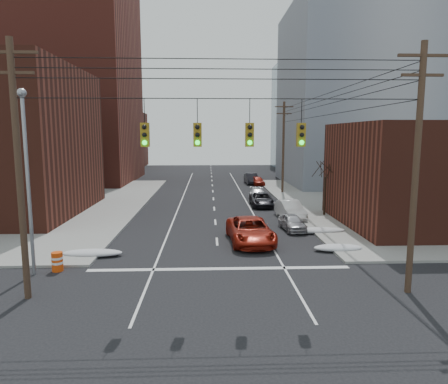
{
  "coord_description": "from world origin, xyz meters",
  "views": [
    {
      "loc": [
        -0.55,
        -14.0,
        7.11
      ],
      "look_at": [
        0.57,
        14.51,
        3.0
      ],
      "focal_mm": 32.0,
      "sensor_mm": 36.0,
      "label": 1
    }
  ],
  "objects": [
    {
      "name": "building_storefront",
      "position": [
        18.0,
        16.0,
        4.0
      ],
      "size": [
        16.0,
        12.0,
        8.0
      ],
      "primitive_type": "cube",
      "color": "#532318",
      "rests_on": "ground"
    },
    {
      "name": "street_light",
      "position": [
        -9.5,
        6.0,
        5.54
      ],
      "size": [
        0.44,
        0.44,
        9.32
      ],
      "color": "gray",
      "rests_on": "ground"
    },
    {
      "name": "bare_tree",
      "position": [
        9.59,
        20.0,
        2.32
      ],
      "size": [
        2.09,
        2.2,
        4.93
      ],
      "color": "black",
      "rests_on": "ground"
    },
    {
      "name": "utility_pole_right",
      "position": [
        8.5,
        3.0,
        5.78
      ],
      "size": [
        2.2,
        0.28,
        11.0
      ],
      "color": "#473323",
      "rests_on": "ground"
    },
    {
      "name": "parked_car_d",
      "position": [
        4.8,
        28.75,
        0.64
      ],
      "size": [
        2.03,
        4.47,
        1.27
      ],
      "primitive_type": "imported",
      "rotation": [
        0.0,
        0.0,
        -0.06
      ],
      "color": "#B4B4B9",
      "rests_on": "ground"
    },
    {
      "name": "snow_east_far",
      "position": [
        7.4,
        14.0,
        0.21
      ],
      "size": [
        4.0,
        1.08,
        0.42
      ],
      "primitive_type": "ellipsoid",
      "color": "silver",
      "rests_on": "ground"
    },
    {
      "name": "traffic_signals",
      "position": [
        0.1,
        2.97,
        7.17
      ],
      "size": [
        17.0,
        0.42,
        2.02
      ],
      "color": "black",
      "rests_on": "ground"
    },
    {
      "name": "parked_car_c",
      "position": [
        4.8,
        25.19,
        0.67
      ],
      "size": [
        2.26,
        4.82,
        1.33
      ],
      "primitive_type": "imported",
      "rotation": [
        0.0,
        0.0,
        -0.01
      ],
      "color": "black",
      "rests_on": "ground"
    },
    {
      "name": "red_pickup",
      "position": [
        2.2,
        11.69,
        0.82
      ],
      "size": [
        3.1,
        6.06,
        1.64
      ],
      "primitive_type": "imported",
      "rotation": [
        0.0,
        0.0,
        0.07
      ],
      "color": "maroon",
      "rests_on": "ground"
    },
    {
      "name": "building_office",
      "position": [
        22.0,
        44.0,
        12.5
      ],
      "size": [
        22.0,
        20.0,
        25.0
      ],
      "primitive_type": "cube",
      "color": "gray",
      "rests_on": "ground"
    },
    {
      "name": "utility_pole_left",
      "position": [
        -8.5,
        3.0,
        5.78
      ],
      "size": [
        2.2,
        0.28,
        11.0
      ],
      "color": "#473323",
      "rests_on": "ground"
    },
    {
      "name": "building_brick_far",
      "position": [
        -26.0,
        74.0,
        6.0
      ],
      "size": [
        22.0,
        18.0,
        12.0
      ],
      "primitive_type": "cube",
      "color": "#532318",
      "rests_on": "ground"
    },
    {
      "name": "parked_car_a",
      "position": [
        5.7,
        14.99,
        0.61
      ],
      "size": [
        1.77,
        3.7,
        1.22
      ],
      "primitive_type": "imported",
      "rotation": [
        0.0,
        0.0,
        0.1
      ],
      "color": "#A6A6AB",
      "rests_on": "ground"
    },
    {
      "name": "ground",
      "position": [
        0.0,
        0.0,
        0.0
      ],
      "size": [
        160.0,
        160.0,
        0.0
      ],
      "primitive_type": "plane",
      "color": "black",
      "rests_on": "ground"
    },
    {
      "name": "parked_car_b",
      "position": [
        6.4,
        19.11,
        0.77
      ],
      "size": [
        2.07,
        4.8,
        1.54
      ],
      "primitive_type": "imported",
      "rotation": [
        0.0,
        0.0,
        0.1
      ],
      "color": "silver",
      "rests_on": "ground"
    },
    {
      "name": "building_brick_tall",
      "position": [
        -24.0,
        48.0,
        15.0
      ],
      "size": [
        24.0,
        20.0,
        30.0
      ],
      "primitive_type": "cube",
      "color": "maroon",
      "rests_on": "ground"
    },
    {
      "name": "parked_car_e",
      "position": [
        6.4,
        41.69,
        0.64
      ],
      "size": [
        1.96,
        3.92,
        1.28
      ],
      "primitive_type": "imported",
      "rotation": [
        0.0,
        0.0,
        0.12
      ],
      "color": "maroon",
      "rests_on": "ground"
    },
    {
      "name": "construction_barrel",
      "position": [
        -8.5,
        6.5,
        0.52
      ],
      "size": [
        0.74,
        0.74,
        1.02
      ],
      "rotation": [
        0.0,
        0.0,
        0.33
      ],
      "color": "#D8420B",
      "rests_on": "ground"
    },
    {
      "name": "building_glass",
      "position": [
        24.0,
        70.0,
        11.0
      ],
      "size": [
        20.0,
        18.0,
        22.0
      ],
      "primitive_type": "cube",
      "color": "gray",
      "rests_on": "ground"
    },
    {
      "name": "utility_pole_far",
      "position": [
        8.5,
        34.0,
        5.78
      ],
      "size": [
        2.2,
        0.28,
        11.0
      ],
      "color": "#473323",
      "rests_on": "ground"
    },
    {
      "name": "snow_nw",
      "position": [
        -7.4,
        9.0,
        0.21
      ],
      "size": [
        3.5,
        1.08,
        0.42
      ],
      "primitive_type": "ellipsoid",
      "color": "silver",
      "rests_on": "ground"
    },
    {
      "name": "lot_car_a",
      "position": [
        -15.12,
        18.65,
        0.85
      ],
      "size": [
        4.29,
        1.6,
        1.4
      ],
      "primitive_type": "imported",
      "rotation": [
        0.0,
        0.0,
        1.54
      ],
      "color": "white",
      "rests_on": "sidewalk_nw"
    },
    {
      "name": "lot_car_d",
      "position": [
        -17.28,
        29.65,
        0.92
      ],
      "size": [
        4.7,
        2.29,
        1.54
      ],
      "primitive_type": "imported",
      "rotation": [
        0.0,
        0.0,
        1.47
      ],
      "color": "#B9BABE",
      "rests_on": "sidewalk_nw"
    },
    {
      "name": "parked_car_f",
      "position": [
        5.71,
        43.56,
        0.77
      ],
      "size": [
        1.87,
        4.75,
        1.54
      ],
      "primitive_type": "imported",
      "rotation": [
        0.0,
        0.0,
        0.05
      ],
      "color": "black",
      "rests_on": "ground"
    },
    {
      "name": "lot_car_c",
      "position": [
        -16.31,
        19.05,
        0.76
      ],
      "size": [
        4.53,
        2.73,
        1.23
      ],
      "primitive_type": "imported",
      "rotation": [
        0.0,
        0.0,
        1.32
      ],
      "color": "black",
      "rests_on": "sidewalk_nw"
    },
    {
      "name": "snow_ne",
      "position": [
        7.4,
        9.5,
        0.21
      ],
      "size": [
        3.0,
        1.08,
        0.42
      ],
      "primitive_type": "ellipsoid",
      "color": "silver",
      "rests_on": "ground"
    },
    {
      "name": "lot_car_b",
      "position": [
        -14.51,
        23.18,
        0.81
      ],
      "size": [
        5.22,
        3.55,
        1.33
      ],
      "primitive_type": "imported",
      "rotation": [
        0.0,
        0.0,
        1.88
      ],
      "color": "#B9B9BF",
      "rests_on": "sidewalk_nw"
    }
  ]
}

